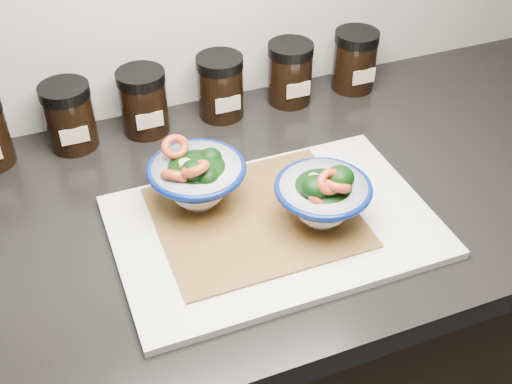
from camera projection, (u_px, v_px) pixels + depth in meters
name	position (u px, v px, depth m)	size (l,w,h in m)	color
cabinet	(249.00, 381.00, 1.27)	(3.43, 0.58, 0.86)	black
countertop	(247.00, 210.00, 0.98)	(3.50, 0.60, 0.04)	black
cutting_board	(274.00, 226.00, 0.91)	(0.45, 0.30, 0.01)	silver
bamboo_mat	(256.00, 217.00, 0.92)	(0.28, 0.24, 0.00)	olive
bowl_left	(197.00, 178.00, 0.91)	(0.14, 0.14, 0.10)	white
bowl_right	(323.00, 196.00, 0.88)	(0.14, 0.14, 0.10)	white
spice_jar_b	(69.00, 116.00, 1.04)	(0.08, 0.08, 0.11)	black
spice_jar_c	(143.00, 102.00, 1.08)	(0.08, 0.08, 0.11)	black
spice_jar_d	(220.00, 87.00, 1.12)	(0.08, 0.08, 0.11)	black
spice_jar_e	(290.00, 73.00, 1.15)	(0.08, 0.08, 0.11)	black
spice_jar_f	(355.00, 60.00, 1.19)	(0.08, 0.08, 0.11)	black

